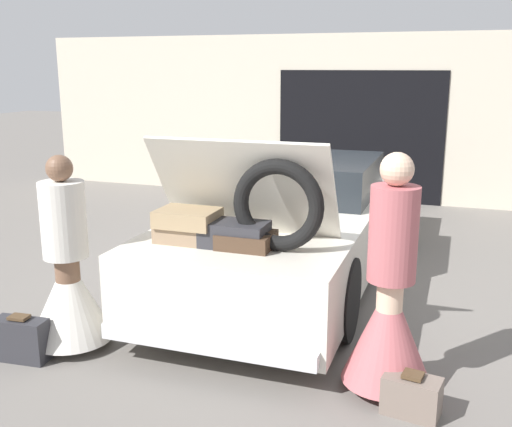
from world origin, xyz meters
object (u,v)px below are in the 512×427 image
(person_right, at_px, (389,310))
(car, at_px, (295,222))
(person_left, at_px, (68,282))
(suitcase_beside_left_person, at_px, (21,339))
(suitcase_beside_right_person, at_px, (411,396))

(person_right, bearing_deg, car, 44.61)
(person_left, relative_size, suitcase_beside_left_person, 3.64)
(suitcase_beside_left_person, xyz_separation_m, suitcase_beside_right_person, (2.97, 0.22, -0.04))
(person_right, bearing_deg, suitcase_beside_left_person, 114.09)
(car, relative_size, person_left, 3.11)
(car, xyz_separation_m, suitcase_beside_left_person, (-1.50, -2.65, -0.43))
(person_right, xyz_separation_m, suitcase_beside_right_person, (0.20, -0.26, -0.48))
(person_left, height_order, person_right, person_right)
(car, xyz_separation_m, person_left, (-1.27, -2.31, -0.04))
(car, distance_m, suitcase_beside_right_person, 2.88)
(person_right, bearing_deg, person_left, 107.31)
(person_right, height_order, suitcase_beside_left_person, person_right)
(person_left, relative_size, suitcase_beside_right_person, 3.97)
(suitcase_beside_left_person, bearing_deg, car, 60.57)
(person_right, xyz_separation_m, suitcase_beside_left_person, (-2.77, -0.48, -0.44))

